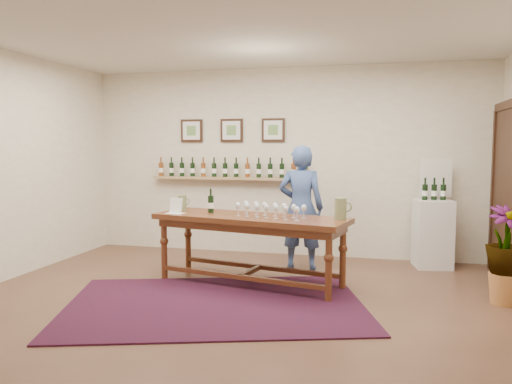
% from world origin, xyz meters
% --- Properties ---
extents(ground, '(6.00, 6.00, 0.00)m').
position_xyz_m(ground, '(0.00, 0.00, 0.00)').
color(ground, '#4D3222').
rests_on(ground, ground).
extents(room_shell, '(6.00, 6.00, 6.00)m').
position_xyz_m(room_shell, '(2.11, 1.86, 1.12)').
color(room_shell, beige).
rests_on(room_shell, ground).
extents(rug, '(3.50, 2.84, 0.02)m').
position_xyz_m(rug, '(-0.21, -0.09, 0.01)').
color(rug, '#4F0E16').
rests_on(rug, ground).
extents(tasting_table, '(2.42, 1.20, 0.82)m').
position_xyz_m(tasting_table, '(-0.06, 0.76, 0.70)').
color(tasting_table, '#422310').
rests_on(tasting_table, ground).
extents(table_glasses, '(1.21, 0.62, 0.16)m').
position_xyz_m(table_glasses, '(0.19, 0.71, 0.90)').
color(table_glasses, silver).
rests_on(table_glasses, tasting_table).
extents(table_bottles, '(0.29, 0.22, 0.28)m').
position_xyz_m(table_bottles, '(-0.59, 0.94, 0.96)').
color(table_bottles, black).
rests_on(table_bottles, tasting_table).
extents(pitcher_left, '(0.16, 0.16, 0.20)m').
position_xyz_m(pitcher_left, '(-1.02, 1.02, 0.92)').
color(pitcher_left, olive).
rests_on(pitcher_left, tasting_table).
extents(pitcher_right, '(0.17, 0.17, 0.24)m').
position_xyz_m(pitcher_right, '(1.00, 0.70, 0.94)').
color(pitcher_right, olive).
rests_on(pitcher_right, tasting_table).
extents(menu_card, '(0.24, 0.20, 0.19)m').
position_xyz_m(menu_card, '(-1.00, 0.76, 0.92)').
color(menu_card, silver).
rests_on(menu_card, tasting_table).
extents(display_pedestal, '(0.53, 0.53, 0.92)m').
position_xyz_m(display_pedestal, '(2.12, 2.17, 0.46)').
color(display_pedestal, silver).
rests_on(display_pedestal, ground).
extents(pedestal_bottles, '(0.27, 0.12, 0.26)m').
position_xyz_m(pedestal_bottles, '(2.12, 2.14, 1.05)').
color(pedestal_bottles, black).
rests_on(pedestal_bottles, display_pedestal).
extents(info_sign, '(0.42, 0.09, 0.58)m').
position_xyz_m(info_sign, '(2.15, 2.27, 1.21)').
color(info_sign, silver).
rests_on(info_sign, display_pedestal).
extents(potted_plant, '(0.63, 0.63, 0.89)m').
position_xyz_m(potted_plant, '(2.69, 0.65, 0.52)').
color(potted_plant, '#B4733C').
rests_on(potted_plant, ground).
extents(person, '(0.61, 0.41, 1.65)m').
position_xyz_m(person, '(0.41, 1.65, 0.83)').
color(person, '#364D81').
rests_on(person, ground).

